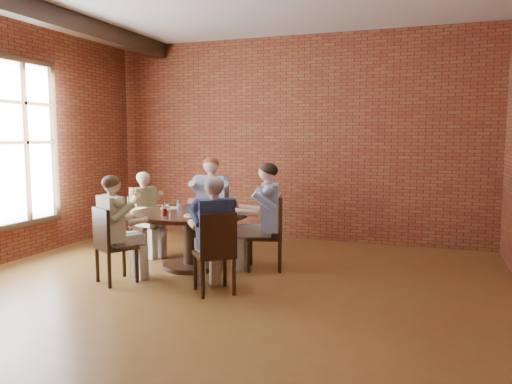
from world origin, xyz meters
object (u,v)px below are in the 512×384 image
(diner_c, at_px, (146,214))
(chair_e, at_px, (216,250))
(diner_b, at_px, (211,204))
(diner_e, at_px, (214,235))
(dining_table, at_px, (191,228))
(diner_a, at_px, (265,217))
(diner_d, at_px, (116,229))
(chair_c, at_px, (143,222))
(chair_b, at_px, (212,215))
(chair_d, at_px, (110,242))
(smartphone, at_px, (212,215))
(chair_a, at_px, (272,230))

(diner_c, xyz_separation_m, chair_e, (1.71, -1.34, -0.11))
(diner_b, height_order, diner_e, diner_b)
(diner_b, distance_m, diner_e, 2.13)
(chair_e, bearing_deg, dining_table, -90.00)
(diner_a, bearing_deg, chair_e, -23.32)
(diner_d, bearing_deg, dining_table, -90.00)
(dining_table, xyz_separation_m, chair_c, (-1.00, 0.43, -0.05))
(diner_d, bearing_deg, diner_b, -69.50)
(chair_b, relative_size, chair_c, 1.13)
(chair_b, height_order, chair_c, chair_b)
(dining_table, distance_m, chair_b, 1.15)
(diner_b, height_order, chair_e, diner_b)
(dining_table, distance_m, diner_c, 1.02)
(diner_e, bearing_deg, diner_b, -103.92)
(chair_c, height_order, chair_d, chair_d)
(diner_d, relative_size, smartphone, 9.53)
(dining_table, bearing_deg, diner_e, -50.51)
(diner_e, xyz_separation_m, smartphone, (-0.34, 0.70, 0.11))
(chair_b, relative_size, smartphone, 7.33)
(chair_c, relative_size, diner_c, 0.72)
(chair_a, relative_size, chair_d, 1.07)
(dining_table, relative_size, chair_d, 1.69)
(chair_d, bearing_deg, chair_c, -42.46)
(chair_c, height_order, diner_d, diner_d)
(diner_e, bearing_deg, chair_c, -76.58)
(chair_b, xyz_separation_m, diner_b, (0.02, -0.10, 0.18))
(chair_c, xyz_separation_m, chair_d, (0.43, -1.40, 0.02))
(chair_c, relative_size, chair_e, 0.95)
(smartphone, bearing_deg, dining_table, 173.14)
(diner_d, height_order, chair_e, diner_d)
(dining_table, height_order, diner_c, diner_c)
(chair_b, relative_size, diner_c, 0.81)
(chair_d, bearing_deg, dining_table, -90.00)
(chair_b, distance_m, smartphone, 1.46)
(diner_b, height_order, chair_d, diner_b)
(chair_a, relative_size, diner_a, 0.70)
(chair_b, xyz_separation_m, chair_d, (-0.36, -2.11, -0.03))
(chair_a, distance_m, chair_b, 1.50)
(chair_b, relative_size, diner_b, 0.69)
(diner_c, relative_size, smartphone, 9.08)
(dining_table, xyz_separation_m, chair_b, (-0.21, 1.13, -0.00))
(smartphone, bearing_deg, diner_e, -45.96)
(chair_a, height_order, diner_e, diner_e)
(smartphone, bearing_deg, chair_b, 132.66)
(chair_a, height_order, diner_a, diner_a)
(diner_a, relative_size, diner_c, 1.14)
(chair_c, bearing_deg, dining_table, -90.00)
(chair_a, relative_size, diner_c, 0.79)
(chair_d, height_order, chair_e, chair_e)
(diner_d, relative_size, chair_e, 1.39)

